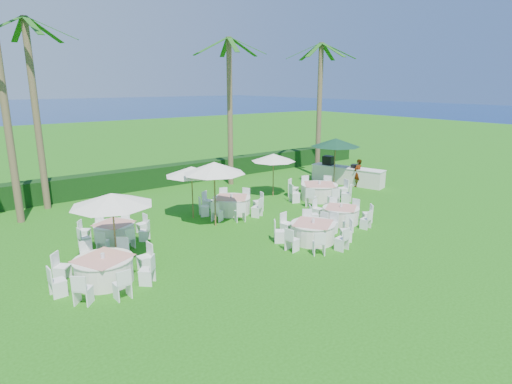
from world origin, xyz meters
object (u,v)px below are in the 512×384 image
banquet_table_f (319,191)px  umbrella_d (273,158)px  banquet_table_e (232,205)px  umbrella_c (192,171)px  banquet_table_d (114,231)px  buffet_table (347,175)px  umbrella_green (336,142)px  staff_person (358,173)px  banquet_table_a (104,269)px  banquet_table_b (313,232)px  umbrella_b (214,168)px  banquet_table_c (341,215)px  umbrella_a (112,199)px

banquet_table_f → umbrella_d: bearing=126.2°
banquet_table_e → umbrella_c: bearing=167.7°
banquet_table_d → buffet_table: size_ratio=0.60×
umbrella_c → umbrella_green: size_ratio=0.81×
umbrella_green → staff_person: size_ratio=1.79×
umbrella_d → banquet_table_f: bearing=-53.8°
banquet_table_a → banquet_table_f: size_ratio=0.95×
umbrella_c → umbrella_green: umbrella_green is taller
banquet_table_b → umbrella_green: umbrella_green is taller
banquet_table_d → banquet_table_f: bearing=-2.4°
staff_person → umbrella_b: bearing=2.0°
banquet_table_c → umbrella_d: (0.50, 5.41, 1.77)m
banquet_table_d → umbrella_green: bearing=6.2°
banquet_table_a → banquet_table_d: bearing=66.6°
banquet_table_d → umbrella_a: 2.92m
banquet_table_f → umbrella_d: (-1.50, 2.05, 1.70)m
umbrella_a → umbrella_green: bearing=14.0°
banquet_table_b → buffet_table: size_ratio=0.66×
umbrella_d → staff_person: 5.75m
banquet_table_b → umbrella_d: umbrella_d is taller
umbrella_green → banquet_table_d: bearing=-173.8°
banquet_table_f → staff_person: size_ratio=2.02×
banquet_table_a → umbrella_d: umbrella_d is taller
banquet_table_c → umbrella_c: size_ratio=1.17×
banquet_table_c → banquet_table_e: (-3.09, 4.11, 0.04)m
umbrella_c → umbrella_d: (5.45, 0.90, -0.06)m
umbrella_d → umbrella_green: umbrella_green is taller
buffet_table → umbrella_b: bearing=-169.1°
banquet_table_a → umbrella_a: (0.84, 1.33, 1.83)m
banquet_table_a → buffet_table: size_ratio=0.69×
banquet_table_b → staff_person: 9.97m
banquet_table_a → umbrella_b: size_ratio=1.13×
banquet_table_d → staff_person: (14.76, 0.29, 0.46)m
banquet_table_a → umbrella_d: bearing=25.1°
banquet_table_c → banquet_table_d: banquet_table_c is taller
banquet_table_c → staff_person: staff_person is taller
buffet_table → umbrella_d: bearing=175.9°
banquet_table_c → banquet_table_d: bearing=156.6°
banquet_table_c → umbrella_c: (-4.95, 4.51, 1.83)m
umbrella_a → umbrella_green: size_ratio=0.94×
umbrella_b → umbrella_c: (-0.26, 1.55, -0.37)m
banquet_table_a → banquet_table_c: size_ratio=1.13×
umbrella_a → umbrella_c: size_ratio=1.15×
banquet_table_e → umbrella_d: 4.20m
banquet_table_d → umbrella_b: bearing=-11.8°
banquet_table_f → umbrella_c: umbrella_c is taller
umbrella_a → banquet_table_d: bearing=72.9°
banquet_table_e → umbrella_a: (-6.39, -2.42, 1.83)m
umbrella_d → umbrella_c: bearing=-170.6°
banquet_table_c → umbrella_c: umbrella_c is taller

